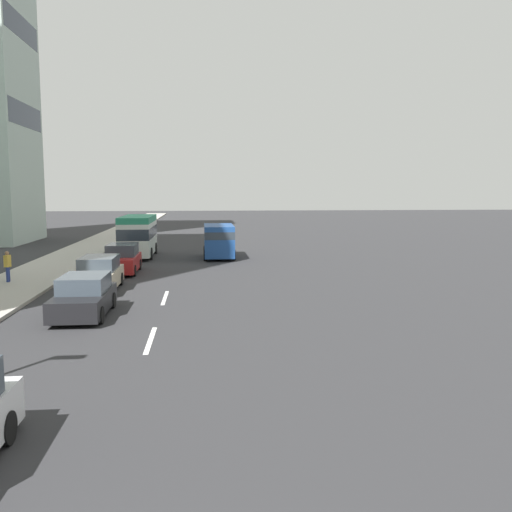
{
  "coord_description": "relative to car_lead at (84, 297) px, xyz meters",
  "views": [
    {
      "loc": [
        -2.76,
        -1.69,
        4.75
      ],
      "look_at": [
        19.13,
        -3.83,
        2.14
      ],
      "focal_mm": 38.69,
      "sensor_mm": 36.0,
      "label": 1
    }
  ],
  "objects": [
    {
      "name": "car_second",
      "position": [
        11.13,
        0.13,
        0.06
      ],
      "size": [
        4.28,
        1.85,
        1.68
      ],
      "rotation": [
        0.0,
        0.0,
        3.14
      ],
      "color": "#A51E1E",
      "rests_on": "ground_plane"
    },
    {
      "name": "sidewalk_right",
      "position": [
        13.04,
        4.77,
        -0.66
      ],
      "size": [
        162.0,
        3.88,
        0.15
      ],
      "primitive_type": "cube",
      "color": "#B2ADA3",
      "rests_on": "ground_plane"
    },
    {
      "name": "lane_stripe_mid",
      "position": [
        -3.79,
        -2.83,
        -0.73
      ],
      "size": [
        3.2,
        0.16,
        0.01
      ],
      "primitive_type": "cube",
      "color": "silver",
      "rests_on": "ground_plane"
    },
    {
      "name": "pedestrian_by_tree",
      "position": [
        7.54,
        5.33,
        0.27
      ],
      "size": [
        0.37,
        0.3,
        1.57
      ],
      "rotation": [
        0.0,
        0.0,
        5.99
      ],
      "color": "navy",
      "rests_on": "sidewalk_right"
    },
    {
      "name": "car_lead",
      "position": [
        0.0,
        0.0,
        0.0
      ],
      "size": [
        4.39,
        1.89,
        1.54
      ],
      "rotation": [
        0.0,
        0.0,
        3.14
      ],
      "color": "black",
      "rests_on": "ground_plane"
    },
    {
      "name": "lane_stripe_far",
      "position": [
        3.23,
        -2.83,
        -0.73
      ],
      "size": [
        3.2,
        0.16,
        0.01
      ],
      "primitive_type": "cube",
      "color": "silver",
      "rests_on": "ground_plane"
    },
    {
      "name": "van_third",
      "position": [
        17.68,
        -5.68,
        0.61
      ],
      "size": [
        4.65,
        2.17,
        2.35
      ],
      "color": "#1E478C",
      "rests_on": "ground_plane"
    },
    {
      "name": "ground_plane",
      "position": [
        13.04,
        -2.83,
        -0.73
      ],
      "size": [
        198.0,
        198.0,
        0.0
      ],
      "primitive_type": "plane",
      "color": "#2D2D30"
    },
    {
      "name": "car_fourth",
      "position": [
        5.46,
        0.43,
        0.03
      ],
      "size": [
        4.63,
        1.83,
        1.62
      ],
      "rotation": [
        0.0,
        0.0,
        3.14
      ],
      "color": "beige",
      "rests_on": "ground_plane"
    },
    {
      "name": "minibus_sixth",
      "position": [
        19.11,
        0.1,
        0.89
      ],
      "size": [
        6.58,
        2.31,
        2.95
      ],
      "rotation": [
        0.0,
        0.0,
        3.14
      ],
      "color": "silver",
      "rests_on": "ground_plane"
    }
  ]
}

